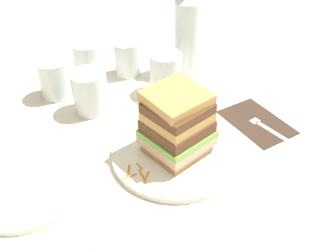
{
  "coord_description": "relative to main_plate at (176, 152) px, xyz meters",
  "views": [
    {
      "loc": [
        -0.31,
        -0.47,
        0.51
      ],
      "look_at": [
        0.01,
        0.03,
        0.05
      ],
      "focal_mm": 40.96,
      "sensor_mm": 36.0,
      "label": 1
    }
  ],
  "objects": [
    {
      "name": "ground_plane",
      "position": [
        -0.01,
        -0.0,
        -0.01
      ],
      "size": [
        3.0,
        3.0,
        0.0
      ],
      "primitive_type": "plane",
      "color": "beige"
    },
    {
      "name": "main_plate",
      "position": [
        0.0,
        0.0,
        0.0
      ],
      "size": [
        0.26,
        0.26,
        0.01
      ],
      "primitive_type": "cylinder",
      "color": "white",
      "rests_on": "ground_plane"
    },
    {
      "name": "sandwich",
      "position": [
        0.0,
        0.0,
        0.07
      ],
      "size": [
        0.13,
        0.13,
        0.13
      ],
      "color": "tan",
      "rests_on": "main_plate"
    },
    {
      "name": "carrot_shred_0",
      "position": [
        -0.08,
        -0.0,
        0.01
      ],
      "size": [
        0.0,
        0.02,
        0.0
      ],
      "primitive_type": "cylinder",
      "rotation": [
        0.0,
        1.57,
        1.66
      ],
      "color": "orange",
      "rests_on": "main_plate"
    },
    {
      "name": "carrot_shred_1",
      "position": [
        -0.09,
        -0.03,
        0.01
      ],
      "size": [
        0.02,
        0.02,
        0.0
      ],
      "primitive_type": "cylinder",
      "rotation": [
        0.0,
        1.57,
        0.7
      ],
      "color": "orange",
      "rests_on": "main_plate"
    },
    {
      "name": "carrot_shred_2",
      "position": [
        -0.11,
        -0.02,
        0.01
      ],
      "size": [
        0.03,
        0.0,
        0.0
      ],
      "primitive_type": "cylinder",
      "rotation": [
        0.0,
        1.57,
        6.22
      ],
      "color": "orange",
      "rests_on": "main_plate"
    },
    {
      "name": "carrot_shred_3",
      "position": [
        -0.09,
        -0.03,
        0.01
      ],
      "size": [
        0.01,
        0.03,
        0.0
      ],
      "primitive_type": "cylinder",
      "rotation": [
        0.0,
        1.57,
        1.4
      ],
      "color": "orange",
      "rests_on": "main_plate"
    },
    {
      "name": "carrot_shred_4",
      "position": [
        -0.11,
        -0.01,
        0.01
      ],
      "size": [
        0.02,
        0.03,
        0.0
      ],
      "primitive_type": "cylinder",
      "rotation": [
        0.0,
        1.57,
        4.15
      ],
      "color": "orange",
      "rests_on": "main_plate"
    },
    {
      "name": "carrot_shred_5",
      "position": [
        0.1,
        0.02,
        0.01
      ],
      "size": [
        0.01,
        0.03,
        0.0
      ],
      "primitive_type": "cylinder",
      "rotation": [
        0.0,
        1.57,
        1.87
      ],
      "color": "orange",
      "rests_on": "main_plate"
    },
    {
      "name": "carrot_shred_6",
      "position": [
        0.1,
        0.01,
        0.01
      ],
      "size": [
        0.02,
        0.01,
        0.0
      ],
      "primitive_type": "cylinder",
      "rotation": [
        0.0,
        1.57,
        0.23
      ],
      "color": "orange",
      "rests_on": "main_plate"
    },
    {
      "name": "carrot_shred_7",
      "position": [
        0.09,
        0.03,
        0.01
      ],
      "size": [
        0.01,
        0.03,
        0.0
      ],
      "primitive_type": "cylinder",
      "rotation": [
        0.0,
        1.57,
        1.88
      ],
      "color": "orange",
      "rests_on": "main_plate"
    },
    {
      "name": "carrot_shred_8",
      "position": [
        0.1,
        0.03,
        0.01
      ],
      "size": [
        0.02,
        0.03,
        0.0
      ],
      "primitive_type": "cylinder",
      "rotation": [
        0.0,
        1.57,
        4.28
      ],
      "color": "orange",
      "rests_on": "main_plate"
    },
    {
      "name": "carrot_shred_9",
      "position": [
        0.08,
        -0.0,
        0.01
      ],
      "size": [
        0.01,
        0.02,
        0.0
      ],
      "primitive_type": "cylinder",
      "rotation": [
        0.0,
        1.57,
        1.77
      ],
      "color": "orange",
      "rests_on": "main_plate"
    },
    {
      "name": "carrot_shred_10",
      "position": [
        0.07,
        0.02,
        0.01
      ],
      "size": [
        0.02,
        0.01,
        0.0
      ],
      "primitive_type": "cylinder",
      "rotation": [
        0.0,
        1.57,
        2.85
      ],
      "color": "orange",
      "rests_on": "main_plate"
    },
    {
      "name": "carrot_shred_11",
      "position": [
        0.1,
        0.0,
        0.01
      ],
      "size": [
        0.01,
        0.02,
        0.0
      ],
      "primitive_type": "cylinder",
      "rotation": [
        0.0,
        1.57,
        1.08
      ],
      "color": "orange",
      "rests_on": "main_plate"
    },
    {
      "name": "carrot_shred_12",
      "position": [
        0.11,
        0.01,
        0.01
      ],
      "size": [
        0.03,
        0.02,
        0.0
      ],
      "primitive_type": "cylinder",
      "rotation": [
        0.0,
        1.57,
        3.82
      ],
      "color": "orange",
      "rests_on": "main_plate"
    },
    {
      "name": "napkin_dark",
      "position": [
        0.21,
        -0.01,
        -0.0
      ],
      "size": [
        0.11,
        0.16,
        0.0
      ],
      "primitive_type": "cube",
      "rotation": [
        0.0,
        0.0,
        -0.02
      ],
      "color": "#38281E",
      "rests_on": "ground_plane"
    },
    {
      "name": "fork",
      "position": [
        0.21,
        -0.03,
        -0.0
      ],
      "size": [
        0.03,
        0.17,
        0.0
      ],
      "color": "silver",
      "rests_on": "napkin_dark"
    },
    {
      "name": "knife",
      "position": [
        -0.15,
        0.02,
        -0.0
      ],
      "size": [
        0.03,
        0.2,
        0.0
      ],
      "color": "silver",
      "rests_on": "ground_plane"
    },
    {
      "name": "juice_glass",
      "position": [
        0.11,
        0.21,
        0.04
      ],
      "size": [
        0.08,
        0.08,
        0.1
      ],
      "color": "white",
      "rests_on": "ground_plane"
    },
    {
      "name": "water_bottle",
      "position": [
        0.21,
        0.27,
        0.1
      ],
      "size": [
        0.07,
        0.07,
        0.24
      ],
      "color": "silver",
      "rests_on": "ground_plane"
    },
    {
      "name": "empty_tumbler_0",
      "position": [
        -0.12,
        0.34,
        0.04
      ],
      "size": [
        0.07,
        0.07,
        0.09
      ],
      "primitive_type": "cylinder",
      "color": "silver",
      "rests_on": "ground_plane"
    },
    {
      "name": "empty_tumbler_1",
      "position": [
        0.07,
        0.34,
        0.04
      ],
      "size": [
        0.07,
        0.07,
        0.09
      ],
      "primitive_type": "cylinder",
      "color": "silver",
      "rests_on": "ground_plane"
    },
    {
      "name": "empty_tumbler_2",
      "position": [
        -0.02,
        0.39,
        0.04
      ],
      "size": [
        0.07,
        0.07,
        0.09
      ],
      "primitive_type": "cylinder",
      "color": "silver",
      "rests_on": "ground_plane"
    },
    {
      "name": "empty_tumbler_3",
      "position": [
        -0.08,
        0.23,
        0.04
      ],
      "size": [
        0.08,
        0.08,
        0.1
      ],
      "primitive_type": "cylinder",
      "color": "silver",
      "rests_on": "ground_plane"
    },
    {
      "name": "side_plate",
      "position": [
        -0.27,
        0.07,
        -0.0
      ],
      "size": [
        0.21,
        0.21,
        0.01
      ],
      "primitive_type": "cylinder",
      "color": "white",
      "rests_on": "ground_plane"
    },
    {
      "name": "napkin_pink",
      "position": [
        -0.23,
        -0.07,
        -0.0
      ],
      "size": [
        0.09,
        0.1,
        0.0
      ],
      "primitive_type": "cube",
      "rotation": [
        0.0,
        0.0,
        -0.24
      ],
      "color": "pink",
      "rests_on": "ground_plane"
    }
  ]
}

